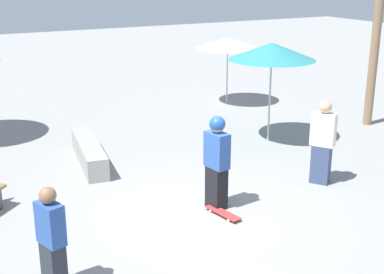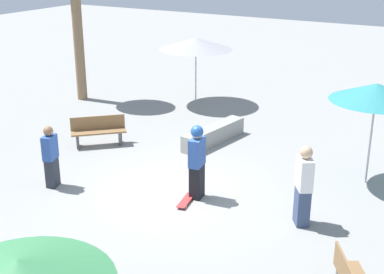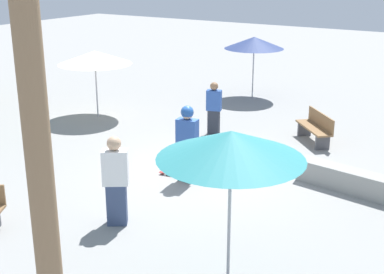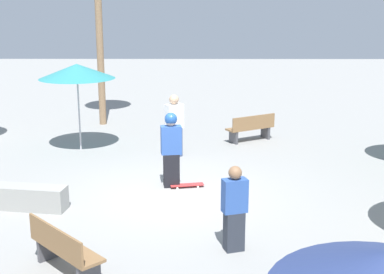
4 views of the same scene
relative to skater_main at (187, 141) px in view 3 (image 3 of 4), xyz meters
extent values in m
plane|color=gray|center=(-0.08, 0.62, -0.97)|extent=(60.00, 60.00, 0.00)
cube|color=black|center=(0.00, 0.00, -0.56)|extent=(0.41, 0.32, 0.81)
cube|color=#2D519E|center=(0.00, 0.00, 0.18)|extent=(0.51, 0.33, 0.67)
sphere|color=tan|center=(0.00, 0.00, 0.65)|extent=(0.26, 0.26, 0.26)
sphere|color=#1E478C|center=(0.00, 0.00, 0.68)|extent=(0.30, 0.30, 0.30)
cube|color=red|center=(-0.37, 0.08, -0.91)|extent=(0.82, 0.35, 0.02)
cylinder|color=silver|center=(-0.60, -0.05, -0.94)|extent=(0.06, 0.04, 0.05)
cylinder|color=silver|center=(-0.63, 0.11, -0.94)|extent=(0.06, 0.04, 0.05)
cylinder|color=silver|center=(-0.11, 0.04, -0.94)|extent=(0.06, 0.04, 0.05)
cylinder|color=silver|center=(-0.15, 0.21, -0.94)|extent=(0.06, 0.04, 0.05)
cube|color=gray|center=(3.44, 1.39, -0.72)|extent=(2.60, 0.84, 0.51)
cube|color=#47474C|center=(1.94, 3.75, -0.77)|extent=(0.34, 0.33, 0.40)
cube|color=#47474C|center=(1.08, 4.65, -0.77)|extent=(0.34, 0.33, 0.40)
cube|color=olive|center=(1.51, 4.20, -0.54)|extent=(1.42, 1.46, 0.05)
cube|color=olive|center=(1.66, 4.34, -0.32)|extent=(1.13, 1.18, 0.40)
cylinder|color=#B7B7BC|center=(-2.26, 8.00, 0.09)|extent=(0.05, 0.05, 2.12)
cone|color=navy|center=(-2.26, 8.00, 1.08)|extent=(2.18, 2.18, 0.43)
cylinder|color=#B7B7BC|center=(-5.41, 2.95, 0.04)|extent=(0.05, 0.05, 2.02)
cone|color=beige|center=(-5.41, 2.95, 0.99)|extent=(2.37, 2.37, 0.42)
cylinder|color=#B7B7BC|center=(2.85, -3.26, 0.24)|extent=(0.05, 0.05, 2.41)
cone|color=teal|center=(2.85, -3.26, 1.38)|extent=(2.20, 2.20, 0.43)
cylinder|color=#896B4C|center=(2.77, -6.70, 2.47)|extent=(0.24, 0.24, 6.88)
cube|color=#282D38|center=(-1.25, 3.38, -0.61)|extent=(0.39, 0.33, 0.73)
cube|color=#2D519E|center=(-1.25, 3.38, 0.06)|extent=(0.48, 0.35, 0.60)
sphere|color=#8C6647|center=(-1.25, 3.38, 0.47)|extent=(0.24, 0.24, 0.24)
cube|color=#38476B|center=(0.03, -2.56, -0.55)|extent=(0.47, 0.44, 0.83)
cube|color=white|center=(0.03, -2.56, 0.20)|extent=(0.56, 0.50, 0.69)
sphere|color=tan|center=(0.03, -2.56, 0.68)|extent=(0.27, 0.27, 0.27)
camera|label=1|loc=(-7.96, 4.76, 3.41)|focal=50.00mm
camera|label=2|loc=(-9.90, -5.64, 4.74)|focal=50.00mm
camera|label=3|loc=(6.27, -9.71, 3.90)|focal=50.00mm
camera|label=4|loc=(-0.56, 12.12, 3.32)|focal=50.00mm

